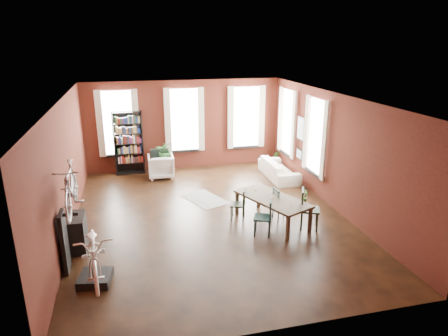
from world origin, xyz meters
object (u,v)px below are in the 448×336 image
object	(u,v)px
cream_sofa	(279,166)
bicycle_floor	(92,231)
white_armchair	(161,165)
plant_stand	(165,168)
dining_table	(272,210)
dining_chair_b	(238,204)
dining_chair_d	(282,204)
bike_trainer	(95,278)
bookshelf	(129,143)
dining_chair_a	(263,217)
dining_chair_c	(310,209)
console_table	(77,233)

from	to	relation	value
cream_sofa	bicycle_floor	xyz separation A→B (m)	(-5.73, -5.02, 0.73)
white_armchair	plant_stand	size ratio (longest dim) A/B	1.62
dining_table	dining_chair_b	distance (m)	0.91
dining_chair_d	cream_sofa	size ratio (longest dim) A/B	0.42
cream_sofa	bike_trainer	size ratio (longest dim) A/B	3.45
bike_trainer	plant_stand	size ratio (longest dim) A/B	1.12
bookshelf	cream_sofa	bearing A→B (deg)	-18.95
plant_stand	bookshelf	bearing A→B (deg)	155.92
dining_chair_b	dining_table	bearing A→B (deg)	83.45
dining_chair_b	bike_trainer	distance (m)	4.13
dining_chair_a	cream_sofa	distance (m)	4.29
bike_trainer	white_armchair	bearing A→B (deg)	72.95
dining_chair_c	console_table	world-z (taller)	dining_chair_c
dining_chair_a	bookshelf	bearing A→B (deg)	-127.52
dining_table	white_armchair	xyz separation A→B (m)	(-2.46, 4.29, 0.09)
dining_chair_d	console_table	world-z (taller)	dining_chair_d
dining_chair_b	dining_chair_d	distance (m)	1.15
dining_chair_b	console_table	bearing A→B (deg)	-58.23
dining_chair_a	bike_trainer	size ratio (longest dim) A/B	1.51
bookshelf	dining_chair_b	bearing A→B (deg)	-59.37
bookshelf	dining_chair_c	bearing A→B (deg)	-51.87
dining_chair_c	console_table	xyz separation A→B (m)	(-5.58, 0.28, -0.11)
bookshelf	plant_stand	world-z (taller)	bookshelf
bookshelf	console_table	size ratio (longest dim) A/B	2.75
dining_chair_c	bookshelf	xyz separation A→B (m)	(-4.30, 5.48, 0.59)
plant_stand	dining_chair_d	bearing A→B (deg)	-58.83
bike_trainer	dining_chair_b	bearing A→B (deg)	31.52
dining_table	dining_chair_c	size ratio (longest dim) A/B	2.02
dining_chair_d	bike_trainer	bearing A→B (deg)	106.56
console_table	bicycle_floor	world-z (taller)	bicycle_floor
dining_chair_a	dining_chair_c	xyz separation A→B (m)	(1.26, 0.06, 0.05)
dining_chair_c	dining_chair_a	bearing A→B (deg)	117.34
dining_chair_a	bicycle_floor	world-z (taller)	bicycle_floor
white_armchair	dining_chair_c	bearing A→B (deg)	126.40
dining_table	dining_chair_d	bearing A→B (deg)	-1.03
dining_chair_a	dining_chair_d	xyz separation A→B (m)	(0.76, 0.69, -0.02)
cream_sofa	dining_table	bearing A→B (deg)	155.92
bicycle_floor	white_armchair	bearing A→B (deg)	67.51
plant_stand	dining_chair_a	bearing A→B (deg)	-69.70
console_table	dining_chair_c	bearing A→B (deg)	-2.88
dining_chair_a	cream_sofa	size ratio (longest dim) A/B	0.44
dining_chair_d	console_table	size ratio (longest dim) A/B	1.09
cream_sofa	dining_chair_c	bearing A→B (deg)	170.28
cream_sofa	bike_trainer	xyz separation A→B (m)	(-5.77, -4.99, -0.32)
dining_table	dining_chair_b	size ratio (longest dim) A/B	2.47
bike_trainer	cream_sofa	bearing A→B (deg)	40.89
bike_trainer	plant_stand	bearing A→B (deg)	72.02
dining_table	cream_sofa	bearing A→B (deg)	42.46
white_armchair	bike_trainer	size ratio (longest dim) A/B	1.45
white_armchair	cream_sofa	xyz separation A→B (m)	(3.93, -1.01, -0.03)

